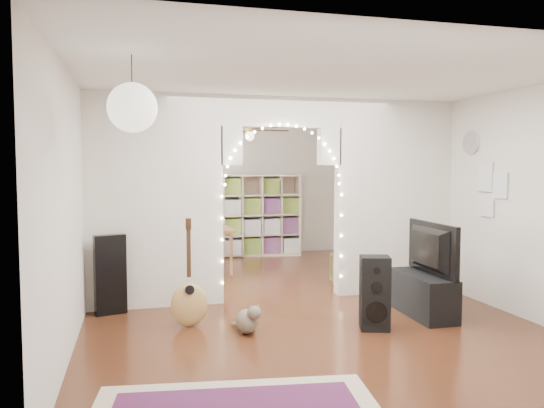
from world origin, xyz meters
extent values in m
plane|color=black|center=(0.00, 0.00, 0.00)|extent=(7.50, 7.50, 0.00)
cube|color=white|center=(0.00, 0.00, 2.70)|extent=(5.00, 7.50, 0.02)
cube|color=silver|center=(0.00, 3.75, 1.35)|extent=(5.00, 0.02, 2.70)
cube|color=silver|center=(0.00, -3.75, 1.35)|extent=(5.00, 0.02, 2.70)
cube|color=silver|center=(-2.50, 0.00, 1.35)|extent=(0.02, 7.50, 2.70)
cube|color=silver|center=(2.50, 0.00, 1.35)|extent=(0.02, 7.50, 2.70)
cube|color=silver|center=(-1.65, 0.00, 1.35)|extent=(1.70, 0.20, 2.70)
cube|color=silver|center=(1.65, 0.00, 1.35)|extent=(1.70, 0.20, 2.70)
cube|color=silver|center=(0.00, 0.00, 2.50)|extent=(1.60, 0.20, 0.40)
cube|color=white|center=(-2.47, 1.80, 1.50)|extent=(0.04, 1.20, 1.40)
cylinder|color=white|center=(2.48, -0.60, 2.10)|extent=(0.03, 0.31, 0.31)
sphere|color=white|center=(-1.90, -2.40, 2.25)|extent=(0.40, 0.40, 0.40)
cube|color=black|center=(-2.20, -0.25, 0.48)|extent=(0.39, 0.22, 0.96)
ellipsoid|color=tan|center=(-1.33, -1.00, 0.43)|extent=(0.42, 0.18, 0.49)
cube|color=#321A0D|center=(-1.33, -1.00, 0.84)|extent=(0.05, 0.04, 0.57)
cube|color=#321A0D|center=(-1.33, -1.00, 1.15)|extent=(0.06, 0.04, 0.12)
ellipsoid|color=brown|center=(-0.76, -1.38, 0.13)|extent=(0.33, 0.41, 0.25)
sphere|color=brown|center=(-0.71, -1.52, 0.25)|extent=(0.19, 0.19, 0.15)
cone|color=brown|center=(-0.75, -1.52, 0.33)|extent=(0.05, 0.05, 0.05)
cone|color=brown|center=(-0.67, -1.52, 0.33)|extent=(0.05, 0.05, 0.05)
cylinder|color=brown|center=(-0.82, -1.20, 0.04)|extent=(0.11, 0.23, 0.08)
cube|color=black|center=(0.63, -1.59, 0.40)|extent=(0.38, 0.35, 0.81)
cylinder|color=black|center=(0.58, -1.72, 0.22)|extent=(0.23, 0.09, 0.23)
cylinder|color=black|center=(0.58, -1.72, 0.49)|extent=(0.13, 0.06, 0.13)
cylinder|color=black|center=(0.58, -1.72, 0.67)|extent=(0.07, 0.04, 0.07)
cube|color=black|center=(1.42, -1.25, 0.25)|extent=(0.43, 1.01, 0.50)
imported|color=black|center=(1.42, -1.25, 0.81)|extent=(0.17, 1.08, 0.62)
cube|color=tan|center=(0.54, 3.50, 0.82)|extent=(1.64, 0.66, 1.63)
cube|color=brown|center=(-0.93, 1.92, 0.73)|extent=(1.25, 0.88, 0.05)
cylinder|color=brown|center=(-1.43, 1.57, 0.35)|extent=(0.05, 0.05, 0.70)
cylinder|color=brown|center=(-0.39, 1.64, 0.35)|extent=(0.05, 0.05, 0.70)
cylinder|color=brown|center=(-1.47, 2.21, 0.35)|extent=(0.05, 0.05, 0.70)
cylinder|color=brown|center=(-0.43, 2.28, 0.35)|extent=(0.05, 0.05, 0.70)
imported|color=silver|center=(-0.93, 1.92, 0.85)|extent=(0.19, 0.19, 0.19)
imported|color=brown|center=(-0.80, 2.84, 0.23)|extent=(0.52, 0.54, 0.46)
imported|color=brown|center=(1.25, 0.40, 0.25)|extent=(0.63, 0.65, 0.51)
camera|label=1|loc=(-1.89, -6.83, 1.78)|focal=35.00mm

